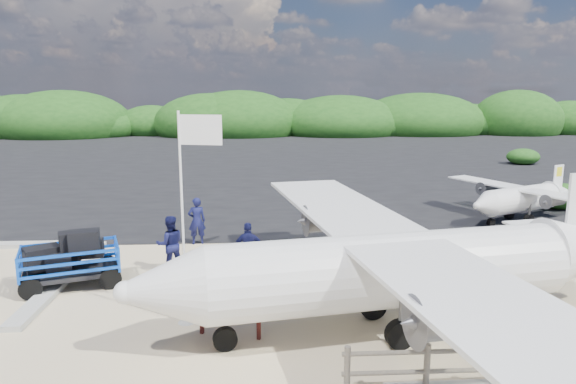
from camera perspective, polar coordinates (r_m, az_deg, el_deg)
The scene contains 11 objects.
ground at distance 14.77m, azimuth -8.69°, elevation -11.29°, with size 160.00×160.00×0.00m, color beige.
asphalt_apron at distance 43.97m, azimuth -5.12°, elevation 3.76°, with size 90.00×50.00×0.04m, color #B2B2B2, non-canonical shape.
vegetation_band at distance 68.84m, azimuth -4.49°, elevation 6.41°, with size 124.00×8.00×4.40m, color #B2B2B2, non-canonical shape.
baggage_cart at distance 16.46m, azimuth -22.82°, elevation -9.67°, with size 2.90×1.66×1.45m, color blue, non-canonical shape.
flagpole at distance 13.29m, azimuth -11.18°, elevation -14.01°, with size 1.03×0.43×5.17m, color white, non-canonical shape.
signboard at distance 12.47m, azimuth -6.44°, elevation -15.63°, with size 1.57×0.15×1.29m, color #501C17, non-canonical shape.
crew_a at distance 19.33m, azimuth -10.10°, elevation -3.17°, with size 0.65×0.42×1.77m, color #111441.
crew_b at distance 16.56m, azimuth -12.96°, elevation -5.64°, with size 0.88×0.68×1.80m, color #111441.
crew_c at distance 15.89m, azimuth -4.40°, elevation -6.34°, with size 0.98×0.41×1.68m, color #111441.
aircraft_large at distance 41.19m, azimuth 18.75°, elevation 2.71°, with size 15.40×15.40×4.62m, color #B2B2B2, non-canonical shape.
aircraft_small at distance 48.07m, azimuth -17.96°, elevation 3.89°, with size 6.19×6.19×2.23m, color #B2B2B2, non-canonical shape.
Camera 1 is at (1.41, -13.59, 5.59)m, focal length 32.00 mm.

